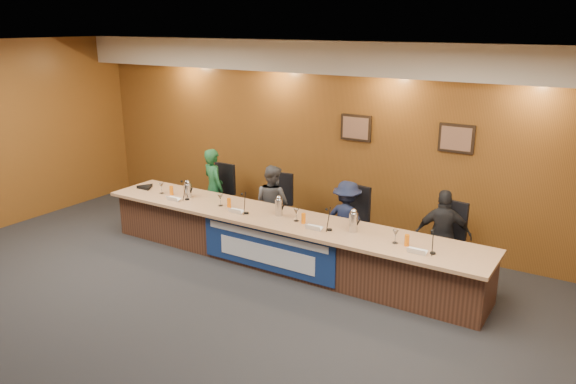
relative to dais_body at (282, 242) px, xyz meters
name	(u,v)px	position (x,y,z in m)	size (l,w,h in m)	color
floor	(170,336)	(0.00, -2.40, -0.35)	(10.00, 10.00, 0.00)	black
ceiling	(150,50)	(0.00, -2.40, 2.85)	(10.00, 8.00, 0.04)	silver
wall_back	(334,140)	(0.00, 1.60, 1.25)	(10.00, 0.04, 3.20)	brown
soffit	(329,57)	(0.00, 1.35, 2.60)	(10.00, 0.50, 0.50)	beige
dais_body	(282,242)	(0.00, 0.00, 0.00)	(6.00, 0.80, 0.70)	#482A1C
dais_top	(280,219)	(0.00, -0.05, 0.38)	(6.10, 0.95, 0.05)	tan
banner	(266,249)	(0.00, -0.41, 0.03)	(2.20, 0.02, 0.65)	navy
banner_text_upper	(266,236)	(0.00, -0.43, 0.23)	(2.00, 0.01, 0.10)	silver
banner_text_lower	(266,255)	(0.00, -0.43, -0.05)	(1.60, 0.01, 0.28)	silver
wall_photo_left	(356,128)	(0.40, 1.57, 1.50)	(0.52, 0.04, 0.42)	black
wall_photo_right	(456,138)	(2.00, 1.57, 1.50)	(0.52, 0.04, 0.42)	black
panelist_a	(214,188)	(-1.87, 0.72, 0.35)	(0.51, 0.33, 1.40)	#18512A
panelist_b	(272,203)	(-0.65, 0.72, 0.29)	(0.62, 0.48, 1.27)	#4B4C50
panelist_c	(347,220)	(0.69, 0.72, 0.25)	(0.78, 0.45, 1.21)	#141B37
panelist_d	(443,236)	(2.16, 0.72, 0.30)	(0.77, 0.32, 1.31)	black
office_chair_a	(218,199)	(-1.87, 0.82, 0.13)	(0.48, 0.48, 0.08)	black
office_chair_b	(276,211)	(-0.65, 0.82, 0.13)	(0.48, 0.48, 0.08)	black
office_chair_c	(349,226)	(0.69, 0.82, 0.13)	(0.48, 0.48, 0.08)	black
office_chair_d	(444,245)	(2.16, 0.82, 0.13)	(0.48, 0.48, 0.08)	black
nameplate_a	(172,198)	(-1.86, -0.32, 0.45)	(0.24, 0.06, 0.09)	white
microphone_a	(187,199)	(-1.71, -0.14, 0.41)	(0.07, 0.07, 0.02)	black
juice_glass_a	(171,190)	(-2.10, -0.07, 0.47)	(0.06, 0.06, 0.15)	orange
water_glass_a	(161,188)	(-2.29, -0.11, 0.49)	(0.08, 0.08, 0.18)	silver
nameplate_b	(235,211)	(-0.66, -0.27, 0.45)	(0.24, 0.06, 0.09)	white
microphone_b	(246,213)	(-0.51, -0.19, 0.41)	(0.07, 0.07, 0.02)	black
juice_glass_b	(229,203)	(-0.90, -0.10, 0.47)	(0.06, 0.06, 0.15)	orange
water_glass_b	(220,200)	(-1.06, -0.10, 0.49)	(0.08, 0.08, 0.18)	silver
nameplate_c	(313,227)	(0.66, -0.27, 0.45)	(0.24, 0.06, 0.09)	white
microphone_c	(330,230)	(0.86, -0.15, 0.41)	(0.07, 0.07, 0.02)	black
juice_glass_c	(303,218)	(0.42, -0.10, 0.47)	(0.06, 0.06, 0.15)	orange
water_glass_c	(296,215)	(0.28, -0.07, 0.49)	(0.08, 0.08, 0.18)	silver
nameplate_d	(416,251)	(2.14, -0.31, 0.45)	(0.24, 0.06, 0.09)	white
microphone_d	(433,253)	(2.31, -0.19, 0.41)	(0.07, 0.07, 0.02)	black
juice_glass_d	(407,240)	(1.95, -0.11, 0.47)	(0.06, 0.06, 0.15)	orange
water_glass_d	(395,237)	(1.79, -0.11, 0.49)	(0.08, 0.08, 0.18)	silver
carafe_left	(188,191)	(-1.79, -0.02, 0.51)	(0.13, 0.13, 0.22)	silver
carafe_mid	(279,207)	(-0.06, 0.01, 0.52)	(0.11, 0.11, 0.24)	silver
carafe_right	(353,223)	(1.15, -0.02, 0.53)	(0.12, 0.12, 0.26)	silver
speakerphone	(146,187)	(-2.73, -0.04, 0.43)	(0.32, 0.32, 0.05)	black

